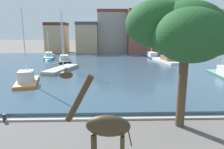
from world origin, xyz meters
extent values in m
cube|color=#334C60|center=(0.00, 29.53, 0.18)|extent=(80.23, 40.57, 0.36)
cube|color=#ADA89E|center=(0.00, 8.99, 0.06)|extent=(80.23, 0.50, 0.12)
ellipsoid|color=#382B19|center=(-0.90, 2.97, 2.44)|extent=(1.71, 0.81, 0.82)
cylinder|color=#382B19|center=(-1.93, 3.09, 3.46)|extent=(1.14, 0.36, 1.82)
ellipsoid|color=#382B19|center=(-2.38, 3.14, 4.32)|extent=(0.53, 0.33, 0.27)
cone|color=#382B19|center=(-2.39, 3.07, 4.53)|extent=(0.06, 0.06, 0.16)
cone|color=#382B19|center=(-2.38, 3.21, 4.53)|extent=(0.06, 0.06, 0.16)
cylinder|color=#382B19|center=(-0.13, 2.88, 2.10)|extent=(0.23, 0.07, 0.86)
cube|color=black|center=(-8.77, 34.20, 0.37)|extent=(3.57, 7.27, 0.75)
ellipsoid|color=black|center=(-9.54, 37.44, 0.37)|extent=(2.32, 2.80, 0.71)
cube|color=slate|center=(-8.77, 34.20, 0.78)|extent=(3.50, 7.13, 0.06)
cube|color=silver|center=(-8.64, 33.69, 1.21)|extent=(1.93, 2.71, 0.80)
cylinder|color=silver|center=(-8.89, 34.71, 5.19)|extent=(0.12, 0.12, 8.88)
cylinder|color=silver|center=(-8.60, 33.52, 1.65)|extent=(0.65, 2.40, 0.08)
cube|color=white|center=(9.85, 32.76, 0.35)|extent=(3.31, 7.62, 0.70)
ellipsoid|color=white|center=(9.10, 36.20, 0.35)|extent=(2.11, 2.87, 0.66)
cube|color=silver|center=(9.85, 32.76, 0.73)|extent=(3.24, 7.46, 0.06)
cube|color=#9E7047|center=(9.96, 32.22, 1.18)|extent=(1.76, 2.80, 0.85)
cylinder|color=silver|center=(9.73, 33.31, 3.94)|extent=(0.12, 0.12, 6.50)
cylinder|color=silver|center=(10.00, 32.04, 1.60)|extent=(0.63, 2.55, 0.08)
cube|color=#939399|center=(-7.33, 24.83, 0.38)|extent=(4.13, 7.37, 0.76)
ellipsoid|color=#939399|center=(-6.28, 28.03, 0.38)|extent=(2.51, 2.93, 0.72)
cube|color=#B1B1B5|center=(-7.33, 24.83, 0.79)|extent=(4.05, 7.22, 0.06)
cylinder|color=silver|center=(-7.16, 25.33, 4.79)|extent=(0.12, 0.12, 8.06)
cylinder|color=silver|center=(-7.55, 24.15, 1.66)|extent=(0.85, 2.38, 0.08)
cube|color=#236B42|center=(13.82, 20.71, 0.28)|extent=(2.34, 6.59, 0.55)
ellipsoid|color=#236B42|center=(14.08, 23.77, 0.28)|extent=(1.80, 2.39, 0.53)
cube|color=gray|center=(13.82, 20.71, 0.58)|extent=(2.29, 6.46, 0.06)
cylinder|color=silver|center=(13.86, 21.19, 3.18)|extent=(0.12, 0.12, 5.26)
cube|color=navy|center=(9.23, 40.98, 0.29)|extent=(2.47, 8.30, 0.58)
ellipsoid|color=navy|center=(9.11, 44.90, 0.29)|extent=(2.09, 2.94, 0.55)
cube|color=slate|center=(9.23, 40.98, 0.61)|extent=(2.42, 8.14, 0.06)
cube|color=silver|center=(9.25, 40.37, 1.03)|extent=(1.64, 2.93, 0.77)
cylinder|color=silver|center=(9.21, 41.60, 4.40)|extent=(0.12, 0.12, 7.63)
cylinder|color=silver|center=(9.25, 40.16, 1.48)|extent=(0.17, 2.88, 0.08)
cube|color=orange|center=(-9.46, 17.56, 0.31)|extent=(3.29, 5.49, 0.62)
ellipsoid|color=orange|center=(-10.05, 19.93, 0.31)|extent=(2.28, 2.20, 0.58)
cube|color=#E2A56E|center=(-9.46, 17.56, 0.65)|extent=(3.22, 5.38, 0.06)
cube|color=silver|center=(-9.37, 17.19, 1.24)|extent=(1.87, 2.10, 1.14)
cylinder|color=silver|center=(-9.56, 17.94, 4.38)|extent=(0.12, 0.12, 7.54)
cylinder|color=silver|center=(-9.34, 17.06, 1.52)|extent=(0.51, 1.76, 0.08)
cube|color=teal|center=(-13.04, 39.34, 0.38)|extent=(3.73, 7.96, 0.76)
ellipsoid|color=teal|center=(-12.14, 35.78, 0.38)|extent=(2.32, 3.04, 0.72)
cube|color=#6EA5A8|center=(-13.04, 39.34, 0.79)|extent=(3.65, 7.80, 0.06)
cube|color=silver|center=(-13.18, 39.91, 1.18)|extent=(1.95, 2.95, 0.73)
cylinder|color=silver|center=(-12.90, 38.78, 3.29)|extent=(0.12, 0.12, 5.07)
cylinder|color=silver|center=(-13.23, 40.09, 1.66)|extent=(0.74, 2.64, 0.08)
cylinder|color=brown|center=(3.66, 7.89, 2.30)|extent=(0.54, 0.54, 4.60)
ellipsoid|color=#1E4C23|center=(3.66, 7.89, 5.97)|extent=(4.28, 4.28, 3.21)
ellipsoid|color=#1E4C23|center=(5.00, 7.53, 5.76)|extent=(3.45, 3.45, 2.59)
ellipsoid|color=#1E4C23|center=(3.42, 9.34, 6.32)|extent=(4.13, 4.13, 3.09)
ellipsoid|color=#1E4C23|center=(2.06, 8.32, 6.27)|extent=(3.75, 3.75, 2.81)
ellipsoid|color=#1E4C23|center=(3.32, 6.46, 5.63)|extent=(3.75, 3.75, 2.81)
cylinder|color=#232326|center=(-7.71, 8.84, 0.25)|extent=(0.24, 0.24, 0.50)
cube|color=tan|center=(-14.61, 54.24, 3.74)|extent=(5.67, 5.94, 7.47)
cube|color=#51281E|center=(-14.61, 54.24, 7.87)|extent=(5.79, 6.06, 0.80)
cube|color=tan|center=(-6.02, 52.20, 3.77)|extent=(5.57, 5.62, 7.54)
cube|color=#42424C|center=(-6.02, 52.20, 7.94)|extent=(5.68, 5.73, 0.80)
cube|color=gray|center=(0.84, 54.64, 5.46)|extent=(8.03, 5.53, 10.92)
cube|color=brown|center=(0.84, 54.64, 11.32)|extent=(8.19, 5.64, 0.80)
cube|color=#8E5142|center=(8.53, 52.43, 5.39)|extent=(7.24, 7.53, 10.78)
cube|color=brown|center=(8.53, 52.43, 11.18)|extent=(7.38, 7.68, 0.80)
cube|color=gray|center=(15.97, 55.34, 4.26)|extent=(6.34, 5.43, 8.53)
cube|color=#51281E|center=(15.97, 55.34, 8.93)|extent=(6.47, 5.54, 0.80)
camera|label=1|loc=(-0.96, -3.94, 5.82)|focal=32.66mm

